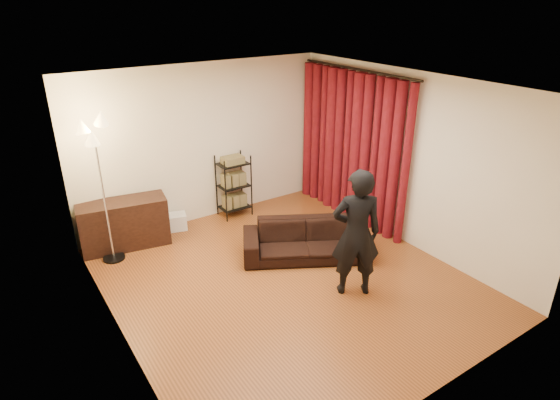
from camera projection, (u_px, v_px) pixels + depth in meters
floor at (286, 280)px, 6.58m from camera, size 5.00×5.00×0.00m
ceiling at (287, 86)px, 5.48m from camera, size 5.00×5.00×0.00m
wall_back at (203, 144)px, 7.93m from camera, size 5.00×0.00×5.00m
wall_front at (446, 284)px, 4.14m from camera, size 5.00×0.00×5.00m
wall_left at (110, 239)px, 4.89m from camera, size 0.00×5.00×5.00m
wall_right at (407, 160)px, 7.18m from camera, size 0.00×5.00×5.00m
curtain_rod at (358, 69)px, 7.48m from camera, size 0.04×2.65×0.04m
curtain at (352, 148)px, 8.00m from camera, size 0.22×2.65×2.55m
sofa at (306, 240)px, 7.07m from camera, size 2.02×1.58×0.55m
person at (356, 233)px, 5.99m from camera, size 0.77×0.69×1.76m
media_cabinet at (124, 224)px, 7.33m from camera, size 1.39×0.72×0.77m
storage_boxes at (177, 222)px, 7.94m from camera, size 0.40×0.35×0.28m
wire_shelf at (234, 186)px, 8.30m from camera, size 0.55×0.42×1.13m
floor_lamp at (103, 193)px, 6.67m from camera, size 0.51×0.51×2.16m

